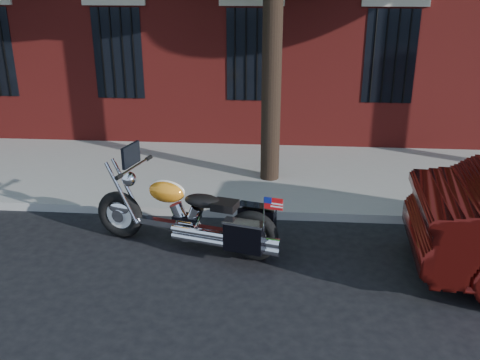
{
  "coord_description": "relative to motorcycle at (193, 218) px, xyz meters",
  "views": [
    {
      "loc": [
        0.72,
        -6.88,
        3.86
      ],
      "look_at": [
        0.09,
        0.8,
        0.89
      ],
      "focal_mm": 40.0,
      "sensor_mm": 36.0,
      "label": 1
    }
  ],
  "objects": [
    {
      "name": "sidewalk",
      "position": [
        0.55,
        3.11,
        -0.45
      ],
      "size": [
        40.0,
        3.6,
        0.15
      ],
      "primitive_type": "cube",
      "color": "gray",
      "rests_on": "ground"
    },
    {
      "name": "curb",
      "position": [
        0.55,
        1.23,
        -0.45
      ],
      "size": [
        40.0,
        0.16,
        0.15
      ],
      "primitive_type": "cube",
      "color": "gray",
      "rests_on": "ground"
    },
    {
      "name": "motorcycle",
      "position": [
        0.0,
        0.0,
        0.0
      ],
      "size": [
        2.9,
        1.38,
        1.54
      ],
      "rotation": [
        0.0,
        0.0,
        -0.26
      ],
      "color": "black",
      "rests_on": "ground"
    },
    {
      "name": "ground",
      "position": [
        0.55,
        -0.15,
        -0.52
      ],
      "size": [
        120.0,
        120.0,
        0.0
      ],
      "primitive_type": "plane",
      "color": "black",
      "rests_on": "ground"
    }
  ]
}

